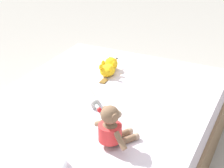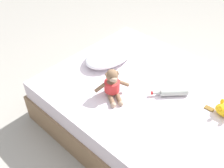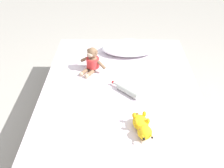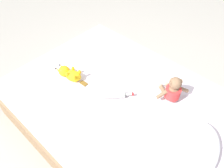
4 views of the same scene
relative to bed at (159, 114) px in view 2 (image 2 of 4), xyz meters
The scene contains 5 objects.
ground_plane 0.22m from the bed, ahead, with size 16.00×16.00×0.00m, color #9E998E.
bed is the anchor object (origin of this frame).
pillow 0.71m from the bed, 82.18° to the left, with size 0.58×0.37×0.11m.
plush_monkey 0.51m from the bed, 132.18° to the left, with size 0.26×0.25×0.24m.
glass_bottle 0.27m from the bed, 48.96° to the right, with size 0.24×0.24×0.06m.
Camera 2 is at (-1.35, -0.71, 1.81)m, focal length 40.23 mm.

